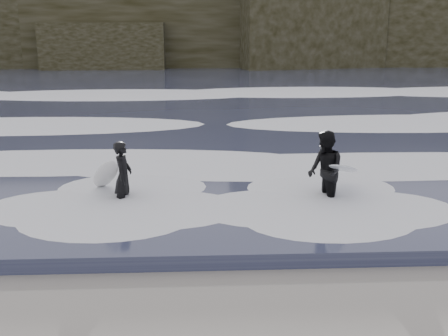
{
  "coord_description": "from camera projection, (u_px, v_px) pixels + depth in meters",
  "views": [
    {
      "loc": [
        -0.5,
        -5.9,
        4.2
      ],
      "look_at": [
        0.11,
        6.21,
        1.0
      ],
      "focal_mm": 45.0,
      "sensor_mm": 36.0,
      "label": 1
    }
  ],
  "objects": [
    {
      "name": "headland",
      "position": [
        200.0,
        11.0,
        49.93
      ],
      "size": [
        70.0,
        9.0,
        10.0
      ],
      "primitive_type": "cube",
      "color": "black",
      "rests_on": "ground"
    },
    {
      "name": "surfer_right",
      "position": [
        327.0,
        171.0,
        12.55
      ],
      "size": [
        1.52,
        2.11,
        1.84
      ],
      "color": "black",
      "rests_on": "ground"
    },
    {
      "name": "sea",
      "position": [
        204.0,
        88.0,
        34.76
      ],
      "size": [
        90.0,
        52.0,
        0.3
      ],
      "primitive_type": "cube",
      "color": "#2E334E",
      "rests_on": "ground"
    },
    {
      "name": "foam_far",
      "position": [
        205.0,
        91.0,
        30.82
      ],
      "size": [
        60.0,
        4.8,
        0.3
      ],
      "primitive_type": "ellipsoid",
      "color": "white",
      "rests_on": "sea"
    },
    {
      "name": "foam_near",
      "position": [
        215.0,
        163.0,
        15.38
      ],
      "size": [
        60.0,
        3.2,
        0.2
      ],
      "primitive_type": "ellipsoid",
      "color": "white",
      "rests_on": "sea"
    },
    {
      "name": "surfer_left",
      "position": [
        119.0,
        176.0,
        12.59
      ],
      "size": [
        1.14,
        1.74,
        1.6
      ],
      "color": "black",
      "rests_on": "ground"
    },
    {
      "name": "foam_mid",
      "position": [
        209.0,
        119.0,
        22.13
      ],
      "size": [
        60.0,
        4.0,
        0.24
      ],
      "primitive_type": "ellipsoid",
      "color": "white",
      "rests_on": "sea"
    }
  ]
}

